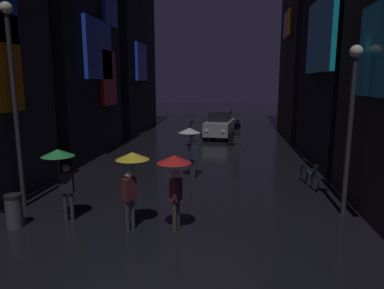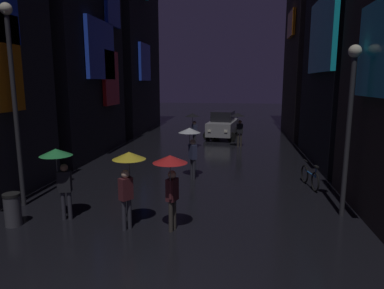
{
  "view_description": "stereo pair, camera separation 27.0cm",
  "coord_description": "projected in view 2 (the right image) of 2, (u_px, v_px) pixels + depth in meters",
  "views": [
    {
      "loc": [
        1.6,
        -5.15,
        3.95
      ],
      "look_at": [
        0.0,
        8.45,
        1.44
      ],
      "focal_mm": 32.0,
      "sensor_mm": 36.0,
      "label": 1
    },
    {
      "loc": [
        1.87,
        -5.12,
        3.95
      ],
      "look_at": [
        0.0,
        8.45,
        1.44
      ],
      "focal_mm": 32.0,
      "sensor_mm": 36.0,
      "label": 2
    }
  ],
  "objects": [
    {
      "name": "streetlamp_right_near",
      "position": [
        350.0,
        111.0,
        9.72
      ],
      "size": [
        0.36,
        0.36,
        4.97
      ],
      "color": "#2D2D33",
      "rests_on": "ground"
    },
    {
      "name": "building_left_mid",
      "position": [
        63.0,
        35.0,
        18.13
      ],
      "size": [
        4.25,
        7.3,
        12.82
      ],
      "color": "black",
      "rests_on": "ground"
    },
    {
      "name": "pedestrian_midstreet_left_black",
      "position": [
        238.0,
        120.0,
        20.74
      ],
      "size": [
        0.9,
        0.9,
        2.12
      ],
      "color": "#38332D",
      "rests_on": "ground"
    },
    {
      "name": "pedestrian_near_crossing_green",
      "position": [
        59.0,
        164.0,
        9.64
      ],
      "size": [
        0.9,
        0.9,
        2.12
      ],
      "color": "#2D2D38",
      "rests_on": "ground"
    },
    {
      "name": "pedestrian_far_right_black",
      "position": [
        193.0,
        121.0,
        20.42
      ],
      "size": [
        0.9,
        0.9,
        2.12
      ],
      "color": "#2D2D38",
      "rests_on": "ground"
    },
    {
      "name": "pedestrian_foreground_left_clear",
      "position": [
        191.0,
        139.0,
        13.92
      ],
      "size": [
        0.9,
        0.9,
        2.12
      ],
      "color": "#2D2D38",
      "rests_on": "ground"
    },
    {
      "name": "building_left_far",
      "position": [
        122.0,
        32.0,
        27.13
      ],
      "size": [
        4.25,
        8.32,
        15.69
      ],
      "color": "black",
      "rests_on": "ground"
    },
    {
      "name": "bicycle_parked_at_storefront",
      "position": [
        310.0,
        177.0,
        13.01
      ],
      "size": [
        0.36,
        1.81,
        0.96
      ],
      "color": "black",
      "rests_on": "ground"
    },
    {
      "name": "car_distant",
      "position": [
        223.0,
        125.0,
        24.41
      ],
      "size": [
        2.59,
        4.3,
        1.92
      ],
      "color": "#99999E",
      "rests_on": "ground"
    },
    {
      "name": "pedestrian_foreground_right_yellow",
      "position": [
        128.0,
        169.0,
        9.13
      ],
      "size": [
        0.9,
        0.9,
        2.12
      ],
      "color": "#2D2D38",
      "rests_on": "ground"
    },
    {
      "name": "trash_bin",
      "position": [
        13.0,
        209.0,
        9.49
      ],
      "size": [
        0.46,
        0.46,
        0.93
      ],
      "color": "#3F3F47",
      "rests_on": "ground"
    },
    {
      "name": "streetlamp_left_near",
      "position": [
        13.0,
        86.0,
        10.44
      ],
      "size": [
        0.36,
        0.36,
        6.25
      ],
      "color": "#2D2D33",
      "rests_on": "ground"
    },
    {
      "name": "pedestrian_midstreet_centre_red",
      "position": [
        171.0,
        172.0,
        8.83
      ],
      "size": [
        0.9,
        0.9,
        2.12
      ],
      "color": "#38332D",
      "rests_on": "ground"
    }
  ]
}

